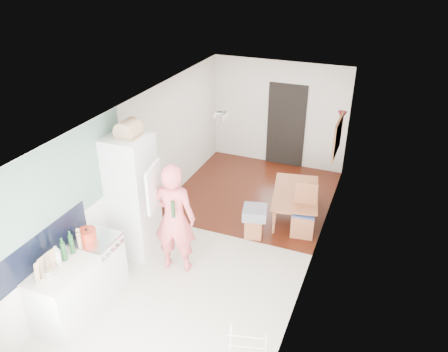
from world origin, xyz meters
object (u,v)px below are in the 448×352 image
Objects in this scene: person at (174,210)px; stool at (254,226)px; dining_chair at (304,212)px; dining_table at (296,206)px.

person reaches higher than stool.
person is 2.50m from dining_chair.
person is 1.83m from stool.
dining_table is 1.09m from stool.
dining_chair reaches higher than dining_table.
dining_chair is 0.94m from stool.
dining_chair is 2.36× the size of stool.
stool is (0.91, 1.30, -0.91)m from person.
dining_table is at bearing 107.39° from dining_chair.
dining_table is at bearing 59.91° from stool.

